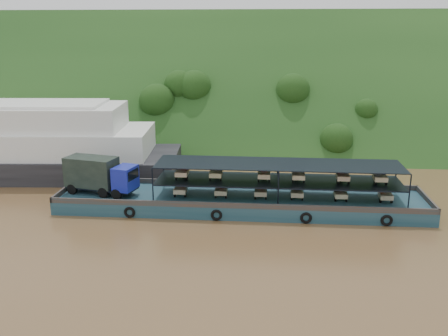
{
  "coord_description": "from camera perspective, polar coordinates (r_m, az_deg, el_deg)",
  "views": [
    {
      "loc": [
        2.26,
        -45.3,
        16.62
      ],
      "look_at": [
        -2.0,
        3.0,
        3.2
      ],
      "focal_mm": 40.0,
      "sensor_mm": 36.0,
      "label": 1
    }
  ],
  "objects": [
    {
      "name": "ground",
      "position": [
        48.31,
        2.06,
        -4.66
      ],
      "size": [
        160.0,
        160.0,
        0.0
      ],
      "primitive_type": "plane",
      "color": "brown",
      "rests_on": "ground"
    },
    {
      "name": "cargo_barge",
      "position": [
        48.11,
        0.29,
        -3.24
      ],
      "size": [
        35.0,
        7.18,
        4.77
      ],
      "color": "#143846",
      "rests_on": "ground"
    },
    {
      "name": "hillside",
      "position": [
        83.02,
        3.39,
        3.89
      ],
      "size": [
        140.0,
        39.6,
        39.6
      ],
      "primitive_type": "cube",
      "rotation": [
        0.79,
        0.0,
        0.0
      ],
      "color": "#163714",
      "rests_on": "ground"
    }
  ]
}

